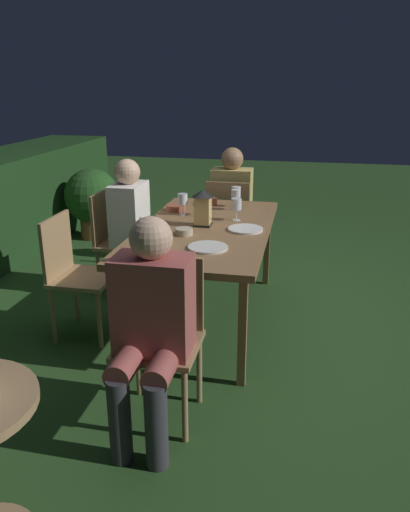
{
  "coord_description": "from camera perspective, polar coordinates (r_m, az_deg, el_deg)",
  "views": [
    {
      "loc": [
        -3.42,
        -0.7,
        1.75
      ],
      "look_at": [
        0.0,
        0.0,
        0.52
      ],
      "focal_mm": 35.23,
      "sensor_mm": 36.0,
      "label": 1
    }
  ],
  "objects": [
    {
      "name": "wine_glass_c",
      "position": [
        3.95,
        -2.54,
        6.36
      ],
      "size": [
        0.08,
        0.08,
        0.17
      ],
      "color": "silver",
      "rests_on": "dining_table"
    },
    {
      "name": "chair_side_right_a",
      "position": [
        3.63,
        -14.62,
        -1.61
      ],
      "size": [
        0.42,
        0.4,
        0.87
      ],
      "color": "#9E7A51",
      "rests_on": "ground"
    },
    {
      "name": "person_in_mustard",
      "position": [
        4.93,
        3.14,
        6.39
      ],
      "size": [
        0.48,
        0.38,
        1.15
      ],
      "color": "tan",
      "rests_on": "ground"
    },
    {
      "name": "bowl_dip",
      "position": [
        4.11,
        -3.35,
        5.53
      ],
      "size": [
        0.16,
        0.16,
        0.05
      ],
      "color": "#9E5138",
      "rests_on": "dining_table"
    },
    {
      "name": "potted_plant_by_hedge",
      "position": [
        5.89,
        -12.7,
        6.37
      ],
      "size": [
        0.62,
        0.62,
        0.8
      ],
      "color": "#9E5133",
      "rests_on": "ground"
    },
    {
      "name": "plate_a",
      "position": [
        3.17,
        0.33,
        0.99
      ],
      "size": [
        0.25,
        0.25,
        0.01
      ],
      "primitive_type": "cylinder",
      "color": "silver",
      "rests_on": "dining_table"
    },
    {
      "name": "person_in_cream",
      "position": [
        4.2,
        -7.72,
        3.93
      ],
      "size": [
        0.38,
        0.47,
        1.15
      ],
      "color": "white",
      "rests_on": "ground"
    },
    {
      "name": "ground_plane",
      "position": [
        3.91,
        0.0,
        -7.16
      ],
      "size": [
        16.0,
        16.0,
        0.0
      ],
      "primitive_type": "plane",
      "color": "#26471E"
    },
    {
      "name": "wine_glass_d",
      "position": [
        4.1,
        3.52,
        6.83
      ],
      "size": [
        0.08,
        0.08,
        0.17
      ],
      "color": "silver",
      "rests_on": "dining_table"
    },
    {
      "name": "bowl_bread",
      "position": [
        4.29,
        0.51,
        6.24
      ],
      "size": [
        0.13,
        0.13,
        0.06
      ],
      "color": "#9E5138",
      "rests_on": "dining_table"
    },
    {
      "name": "dining_table",
      "position": [
        3.65,
        0.0,
        2.47
      ],
      "size": [
        1.77,
        0.92,
        0.74
      ],
      "color": "olive",
      "rests_on": "ground"
    },
    {
      "name": "wine_glass_a",
      "position": [
        4.21,
        3.55,
        7.17
      ],
      "size": [
        0.08,
        0.08,
        0.17
      ],
      "color": "silver",
      "rests_on": "dining_table"
    },
    {
      "name": "green_bottle_on_table",
      "position": [
        2.89,
        -5.72,
        1.1
      ],
      "size": [
        0.07,
        0.07,
        0.29
      ],
      "color": "#195128",
      "rests_on": "dining_table"
    },
    {
      "name": "wine_glass_e",
      "position": [
        3.93,
        -0.42,
        6.3
      ],
      "size": [
        0.08,
        0.08,
        0.17
      ],
      "color": "silver",
      "rests_on": "dining_table"
    },
    {
      "name": "bowl_olives",
      "position": [
        3.26,
        -5.12,
        1.77
      ],
      "size": [
        0.15,
        0.15,
        0.05
      ],
      "color": "#BCAD8E",
      "rests_on": "dining_table"
    },
    {
      "name": "chair_side_right_b",
      "position": [
        4.31,
        -10.09,
        2.1
      ],
      "size": [
        0.42,
        0.4,
        0.87
      ],
      "color": "#9E7A51",
      "rests_on": "ground"
    },
    {
      "name": "plate_b",
      "position": [
        3.57,
        4.62,
        3.06
      ],
      "size": [
        0.25,
        0.25,
        0.01
      ],
      "primitive_type": "cylinder",
      "color": "white",
      "rests_on": "dining_table"
    },
    {
      "name": "wine_glass_b",
      "position": [
        3.79,
        3.6,
        5.78
      ],
      "size": [
        0.08,
        0.08,
        0.17
      ],
      "color": "silver",
      "rests_on": "dining_table"
    },
    {
      "name": "lantern_centerpiece",
      "position": [
        3.64,
        -0.25,
        5.72
      ],
      "size": [
        0.15,
        0.15,
        0.27
      ],
      "color": "black",
      "rests_on": "dining_table"
    },
    {
      "name": "bowl_salad",
      "position": [
        3.45,
        -2.39,
        2.82
      ],
      "size": [
        0.12,
        0.12,
        0.05
      ],
      "color": "#BCAD8E",
      "rests_on": "dining_table"
    },
    {
      "name": "chair_head_far",
      "position": [
        4.78,
        2.75,
        4.09
      ],
      "size": [
        0.4,
        0.42,
        0.87
      ],
      "color": "#9E7A51",
      "rests_on": "ground"
    },
    {
      "name": "person_in_rust",
      "position": [
        2.47,
        -6.27,
        -7.45
      ],
      "size": [
        0.48,
        0.38,
        1.15
      ],
      "color": "#9E4C47",
      "rests_on": "ground"
    },
    {
      "name": "chair_head_near",
      "position": [
        2.71,
        -4.89,
        -8.49
      ],
      "size": [
        0.4,
        0.42,
        0.87
      ],
      "color": "#9E7A51",
      "rests_on": "ground"
    }
  ]
}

